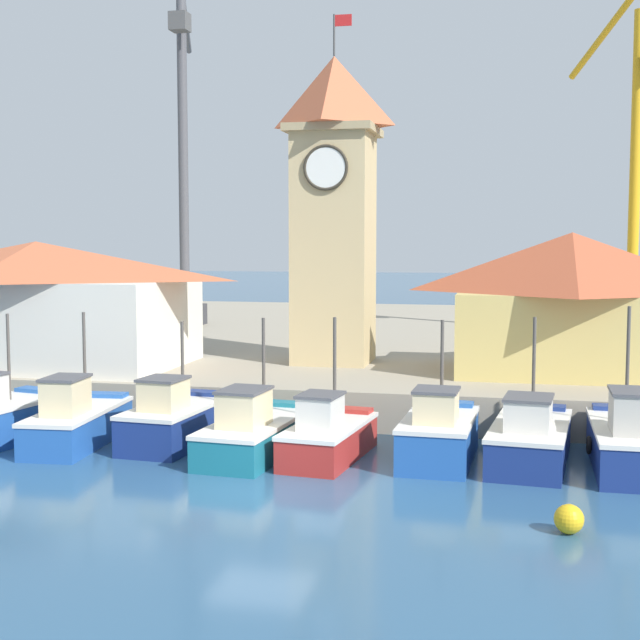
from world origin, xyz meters
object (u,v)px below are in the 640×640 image
warehouse_left (37,302)px  warehouse_right (571,301)px  port_crane_near (632,211)px  clock_tower (334,202)px  fishing_boat_center (328,436)px  fishing_boat_mid_left (255,432)px  fishing_boat_mid_right (439,434)px  fishing_boat_right_outer (628,441)px  mooring_buoy (569,519)px  fishing_boat_left_outer (77,421)px  port_crane_far (184,190)px  fishing_boat_right_inner (530,438)px  fishing_boat_left_inner (175,420)px

warehouse_left → warehouse_right: 20.66m
warehouse_left → port_crane_near: size_ratio=0.66×
clock_tower → fishing_boat_center: bearing=-79.4°
fishing_boat_mid_left → fishing_boat_mid_right: size_ratio=1.25×
fishing_boat_mid_right → fishing_boat_right_outer: fishing_boat_right_outer is taller
fishing_boat_mid_right → mooring_buoy: size_ratio=6.74×
fishing_boat_left_outer → fishing_boat_mid_right: (11.01, 0.39, 0.03)m
fishing_boat_mid_left → fishing_boat_right_outer: bearing=3.4°
fishing_boat_center → port_crane_far: bearing=119.2°
port_crane_far → fishing_boat_mid_left: bearing=-64.8°
clock_tower → warehouse_right: size_ratio=1.61×
fishing_boat_mid_right → port_crane_far: (-16.79, 23.99, 8.39)m
port_crane_near → mooring_buoy: bearing=-99.0°
fishing_boat_right_outer → port_crane_near: port_crane_near is taller
mooring_buoy → clock_tower: bearing=117.9°
mooring_buoy → fishing_boat_mid_right: bearing=119.7°
warehouse_left → mooring_buoy: bearing=-32.7°
clock_tower → warehouse_left: bearing=-164.6°
fishing_boat_right_inner → warehouse_right: warehouse_right is taller
clock_tower → port_crane_near: port_crane_near is taller
fishing_boat_mid_left → fishing_boat_right_outer: (10.48, 0.62, 0.09)m
port_crane_far → fishing_boat_left_inner: bearing=-69.9°
warehouse_left → fishing_boat_left_outer: bearing=-53.3°
fishing_boat_left_outer → fishing_boat_mid_right: size_ratio=1.16×
port_crane_far → fishing_boat_right_inner: bearing=-50.7°
fishing_boat_right_outer → port_crane_near: size_ratio=0.30×
port_crane_far → fishing_boat_right_outer: bearing=-47.3°
clock_tower → port_crane_near: size_ratio=0.77×
fishing_boat_right_outer → warehouse_right: warehouse_right is taller
warehouse_right → fishing_boat_left_inner: bearing=-144.2°
fishing_boat_center → port_crane_near: (10.99, 23.79, 7.07)m
fishing_boat_mid_right → clock_tower: clock_tower is taller
mooring_buoy → port_crane_far: bearing=124.0°
fishing_boat_left_outer → mooring_buoy: fishing_boat_left_outer is taller
mooring_buoy → fishing_boat_left_inner: bearing=152.1°
fishing_boat_mid_left → port_crane_near: bearing=61.0°
warehouse_right → mooring_buoy: warehouse_right is taller
fishing_boat_right_inner → fishing_boat_mid_right: bearing=-172.2°
fishing_boat_right_inner → port_crane_far: 31.69m
fishing_boat_left_inner → warehouse_right: 15.36m
fishing_boat_center → fishing_boat_right_inner: size_ratio=0.85×
fishing_boat_center → port_crane_near: 27.14m
fishing_boat_left_outer → warehouse_left: size_ratio=0.42×
clock_tower → warehouse_right: bearing=-6.2°
fishing_boat_mid_left → mooring_buoy: fishing_boat_mid_left is taller
warehouse_left → port_crane_far: size_ratio=0.59×
fishing_boat_left_outer → warehouse_left: (-5.46, 7.33, 3.08)m
warehouse_right → fishing_boat_mid_right: bearing=-114.2°
fishing_boat_mid_right → warehouse_right: size_ratio=0.51×
fishing_boat_right_outer → warehouse_left: size_ratio=0.45×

